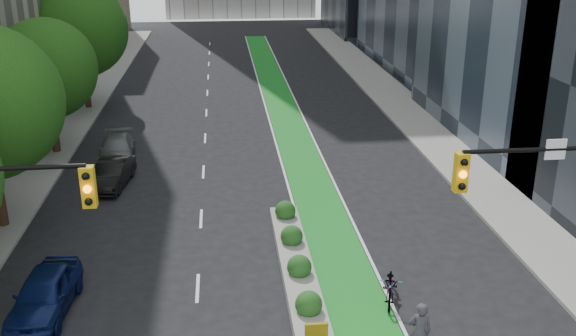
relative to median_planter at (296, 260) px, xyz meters
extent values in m
cube|color=gray|center=(-13.00, 17.96, -0.30)|extent=(3.60, 90.00, 0.15)
cube|color=gray|center=(10.60, 17.96, -0.30)|extent=(3.60, 90.00, 0.15)
cube|color=#178122|center=(1.80, 22.96, -0.37)|extent=(2.20, 70.00, 0.01)
cylinder|color=black|center=(-12.20, 14.96, 1.87)|extent=(0.44, 0.44, 4.48)
sphere|color=#13420E|center=(-12.20, 14.96, 4.59)|extent=(5.60, 5.60, 5.60)
cylinder|color=black|center=(-12.20, 24.96, 2.20)|extent=(0.44, 0.44, 5.15)
sphere|color=#13420E|center=(-12.20, 24.96, 5.33)|extent=(6.60, 6.60, 6.60)
cube|color=gold|center=(-5.90, -6.54, 5.88)|extent=(0.34, 0.28, 1.05)
sphere|color=orange|center=(-5.90, -6.70, 5.88)|extent=(0.20, 0.20, 0.20)
cylinder|color=black|center=(6.25, -6.54, 6.43)|extent=(5.50, 0.12, 0.12)
cube|color=gold|center=(3.50, -6.54, 5.88)|extent=(0.34, 0.28, 1.05)
sphere|color=orange|center=(3.50, -6.70, 5.88)|extent=(0.20, 0.20, 0.20)
cube|color=white|center=(5.97, -6.57, 6.43)|extent=(0.55, 0.04, 0.55)
cube|color=gray|center=(0.00, -0.04, -0.17)|extent=(1.20, 10.00, 0.40)
sphere|color=#194C19|center=(0.00, -3.54, 0.28)|extent=(0.90, 0.90, 0.90)
sphere|color=#194C19|center=(0.00, -1.04, 0.28)|extent=(0.90, 0.90, 0.90)
sphere|color=#194C19|center=(0.00, 1.46, 0.28)|extent=(0.90, 0.90, 0.90)
sphere|color=#194C19|center=(0.00, 3.96, 0.28)|extent=(0.90, 0.90, 0.90)
imported|color=gray|center=(3.00, -2.57, 0.18)|extent=(1.29, 2.24, 1.11)
imported|color=#39343E|center=(3.00, -5.85, 0.59)|extent=(0.76, 0.55, 1.93)
imported|color=#0C184A|center=(-8.72, -2.05, 0.35)|extent=(1.99, 4.35, 1.45)
imported|color=black|center=(-8.20, 9.43, 0.30)|extent=(1.95, 4.20, 1.33)
imported|color=#5A5E5F|center=(-8.50, 13.30, 0.29)|extent=(2.19, 4.68, 1.32)
camera|label=1|loc=(-2.59, -21.47, 11.72)|focal=40.00mm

